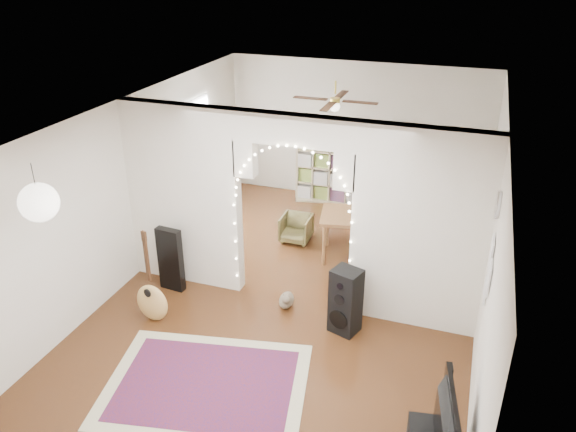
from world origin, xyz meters
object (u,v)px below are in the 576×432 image
(dining_table, at_px, (359,219))
(dining_chair_left, at_px, (296,228))
(bookcase, at_px, (331,168))
(dining_chair_right, at_px, (383,224))
(acoustic_guitar, at_px, (151,289))
(floor_speaker, at_px, (345,301))

(dining_table, xyz_separation_m, dining_chair_left, (-1.12, 0.22, -0.45))
(bookcase, relative_size, dining_chair_right, 2.70)
(bookcase, bearing_deg, dining_chair_right, -55.07)
(acoustic_guitar, height_order, bookcase, bookcase)
(bookcase, relative_size, dining_chair_left, 2.73)
(floor_speaker, xyz_separation_m, dining_table, (-0.27, 1.94, 0.23))
(dining_chair_left, bearing_deg, acoustic_guitar, -112.44)
(acoustic_guitar, distance_m, bookcase, 4.78)
(dining_chair_right, bearing_deg, bookcase, 138.88)
(floor_speaker, xyz_separation_m, dining_chair_right, (-0.02, 2.80, -0.22))
(acoustic_guitar, height_order, floor_speaker, acoustic_guitar)
(bookcase, xyz_separation_m, dining_chair_right, (1.26, -1.19, -0.46))
(floor_speaker, relative_size, dining_chair_left, 1.80)
(bookcase, height_order, dining_chair_right, bookcase)
(bookcase, xyz_separation_m, dining_chair_left, (-0.11, -1.83, -0.46))
(acoustic_guitar, relative_size, dining_chair_left, 2.25)
(floor_speaker, distance_m, dining_chair_right, 2.81)
(floor_speaker, distance_m, dining_chair_left, 2.58)
(dining_table, relative_size, dining_chair_right, 2.59)
(dining_chair_left, bearing_deg, bookcase, 85.61)
(dining_chair_left, distance_m, dining_chair_right, 1.51)
(dining_chair_left, bearing_deg, floor_speaker, -58.33)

